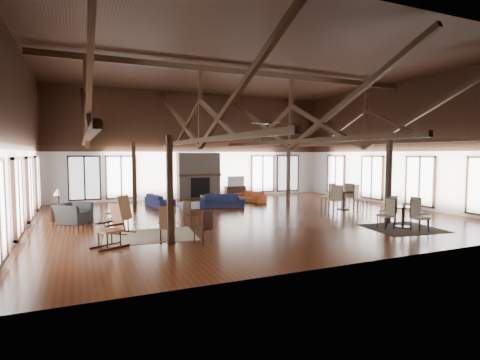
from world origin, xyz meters
name	(u,v)px	position (x,y,z in m)	size (l,w,h in m)	color
floor	(248,216)	(0.00, 0.00, 0.00)	(16.00, 16.00, 0.00)	#5C2513
ceiling	(248,66)	(0.00, 0.00, 6.00)	(16.00, 14.00, 0.02)	black
wall_back	(197,146)	(0.00, 7.00, 3.00)	(16.00, 0.02, 6.00)	white
wall_front	(375,134)	(0.00, -7.00, 3.00)	(16.00, 0.02, 6.00)	white
wall_left	(19,139)	(-8.00, 0.00, 3.00)	(0.02, 14.00, 6.00)	white
wall_right	(397,144)	(8.00, 0.00, 3.00)	(0.02, 14.00, 6.00)	white
roof_truss	(248,116)	(0.00, 0.00, 4.03)	(15.60, 14.07, 3.14)	#321E0D
post_grid	(248,179)	(0.00, 0.00, 1.52)	(8.16, 7.16, 3.05)	#321E0D
fireplace	(199,176)	(0.00, 6.67, 1.29)	(2.50, 0.69, 2.60)	#726557
ceiling_fan	(271,122)	(0.50, -1.00, 3.73)	(1.60, 1.60, 0.75)	black
sofa_navy_front	(222,201)	(-0.08, 2.76, 0.30)	(2.09, 0.82, 0.61)	#151C3C
sofa_navy_left	(160,200)	(-2.73, 4.20, 0.30)	(0.80, 2.04, 0.60)	#161A3E
sofa_orange	(250,197)	(2.08, 4.17, 0.27)	(0.72, 1.85, 0.54)	#A1461F
coffee_table	(213,197)	(-0.14, 3.86, 0.40)	(1.27, 0.75, 0.46)	brown
vase	(212,194)	(-0.22, 3.82, 0.56)	(0.20, 0.20, 0.21)	#B2B2B2
armchair	(74,213)	(-6.50, 1.13, 0.36)	(1.11, 0.97, 0.72)	#292A2C
side_table_lamp	(59,208)	(-7.02, 1.93, 0.47)	(0.49, 0.49, 1.24)	black
rocking_chair_a	(121,216)	(-5.09, -1.41, 0.57)	(1.03, 1.02, 1.22)	brown
rocking_chair_b	(167,225)	(-4.00, -3.09, 0.49)	(0.56, 0.87, 1.04)	brown
rocking_chair_c	(113,227)	(-5.49, -3.12, 0.56)	(1.04, 0.85, 1.19)	brown
side_chair_a	(189,211)	(-2.77, -1.05, 0.52)	(0.49, 0.49, 0.89)	black
side_chair_b	(205,224)	(-3.09, -3.82, 0.56)	(0.56, 0.56, 0.96)	black
cafe_table_near	(403,213)	(3.91, -4.29, 0.51)	(1.96, 1.96, 1.01)	black
cafe_table_far	(344,197)	(4.83, -0.02, 0.57)	(2.17, 2.17, 1.13)	black
cup_near	(404,205)	(3.95, -4.28, 0.78)	(0.13, 0.13, 0.10)	#B2B2B2
cup_far	(345,191)	(4.85, -0.08, 0.86)	(0.12, 0.12, 0.09)	#B2B2B2
tv_console	(235,191)	(2.29, 6.75, 0.31)	(1.22, 0.46, 0.61)	black
television	(235,181)	(2.30, 6.75, 0.91)	(1.05, 0.14, 0.60)	#B2B2B2
rug_tan	(150,236)	(-4.32, -2.12, 0.01)	(2.73, 2.15, 0.01)	tan
rug_navy	(208,204)	(-0.33, 3.99, 0.01)	(3.29, 2.47, 0.01)	#171F40
rug_dark	(403,228)	(3.76, -4.42, 0.01)	(2.29, 2.08, 0.01)	black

